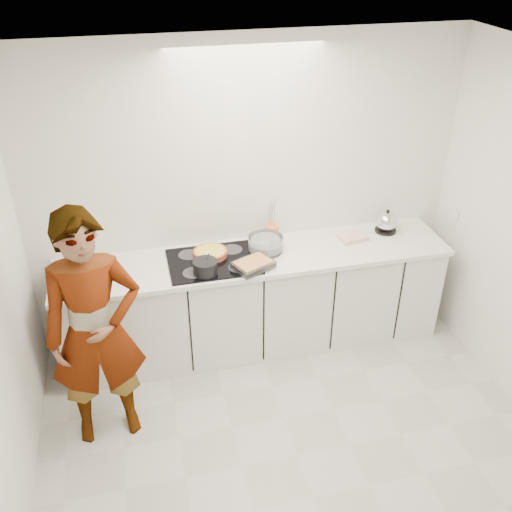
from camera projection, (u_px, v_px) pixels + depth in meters
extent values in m
cube|color=beige|center=(297.00, 455.00, 4.06)|extent=(3.60, 3.20, 0.00)
cube|color=white|center=(318.00, 87.00, 2.71)|extent=(3.60, 3.20, 0.00)
cube|color=white|center=(246.00, 196.00, 4.71)|extent=(3.60, 0.00, 2.60)
cube|color=white|center=(453.00, 212.00, 4.97)|extent=(0.02, 0.15, 0.09)
cube|color=silver|center=(255.00, 303.00, 4.90)|extent=(3.20, 0.58, 0.87)
cube|color=white|center=(255.00, 258.00, 4.66)|extent=(3.24, 0.64, 0.04)
cube|color=black|center=(213.00, 262.00, 4.56)|extent=(0.72, 0.54, 0.01)
cylinder|color=#9F462A|center=(210.00, 253.00, 4.62)|extent=(0.34, 0.34, 0.04)
cylinder|color=yellow|center=(210.00, 251.00, 4.61)|extent=(0.30, 0.30, 0.01)
cylinder|color=black|center=(205.00, 267.00, 4.38)|extent=(0.23, 0.23, 0.11)
cylinder|color=silver|center=(207.00, 260.00, 4.37)|extent=(0.05, 0.07, 0.16)
cube|color=silver|center=(253.00, 265.00, 4.45)|extent=(0.36, 0.32, 0.06)
cube|color=#E0A86B|center=(253.00, 263.00, 4.44)|extent=(0.32, 0.28, 0.02)
cylinder|color=silver|center=(266.00, 244.00, 4.69)|extent=(0.29, 0.29, 0.13)
cylinder|color=white|center=(266.00, 246.00, 4.70)|extent=(0.24, 0.24, 0.06)
cube|color=white|center=(352.00, 237.00, 4.88)|extent=(0.25, 0.20, 0.04)
cylinder|color=black|center=(385.00, 230.00, 5.00)|extent=(0.24, 0.24, 0.02)
sphere|color=silver|center=(387.00, 221.00, 4.96)|extent=(0.23, 0.23, 0.18)
sphere|color=black|center=(388.00, 211.00, 4.90)|extent=(0.04, 0.04, 0.03)
cylinder|color=orange|center=(272.00, 233.00, 4.84)|extent=(0.13, 0.13, 0.14)
imported|color=silver|center=(95.00, 332.00, 3.82)|extent=(0.70, 0.50, 1.81)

